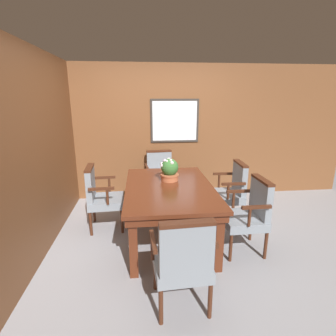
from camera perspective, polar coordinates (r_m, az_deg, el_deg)
ground_plane at (r=3.62m, az=0.79°, el=-16.03°), size 14.00×14.00×0.00m
wall_back at (r=4.89m, az=-1.55°, el=7.63°), size 7.20×0.08×2.45m
wall_left at (r=3.37m, az=-27.23°, el=2.37°), size 0.06×7.20×2.45m
dining_table at (r=3.47m, az=0.25°, el=-5.33°), size 1.13×1.75×0.75m
chair_head_near at (r=2.42m, az=3.27°, el=-19.25°), size 0.56×0.52×0.94m
chair_right_near at (r=3.40m, az=17.26°, el=-9.17°), size 0.50×0.55×0.94m
chair_right_far at (r=4.10m, az=13.41°, el=-4.62°), size 0.51×0.56×0.94m
chair_left_far at (r=3.91m, az=-14.43°, el=-5.69°), size 0.52×0.56×0.94m
chair_head_far at (r=4.73m, az=-1.67°, el=-1.49°), size 0.57×0.54×0.94m
potted_plant at (r=3.61m, az=0.34°, el=-0.42°), size 0.26×0.25×0.31m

